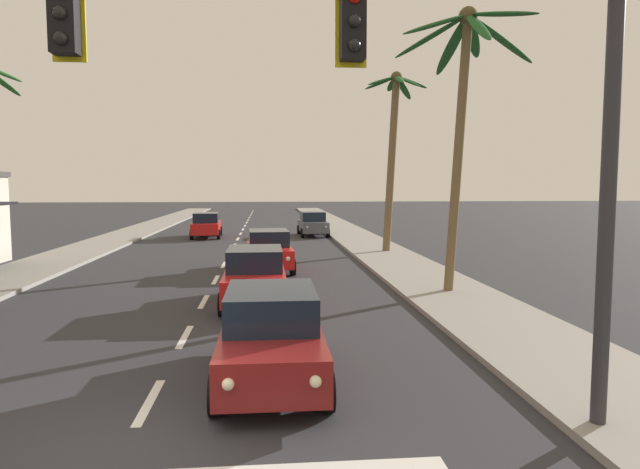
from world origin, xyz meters
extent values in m
plane|color=#2D2D33|center=(0.00, 0.00, 0.00)|extent=(220.00, 220.00, 0.00)
cube|color=gray|center=(7.80, 20.00, 0.07)|extent=(3.20, 110.00, 0.14)
cube|color=gray|center=(-7.80, 20.00, 0.07)|extent=(3.20, 110.00, 0.14)
cube|color=silver|center=(0.00, 1.90, 0.00)|extent=(0.16, 2.00, 0.01)
cube|color=silver|center=(0.00, 5.88, 0.00)|extent=(0.16, 2.00, 0.01)
cube|color=silver|center=(0.00, 9.86, 0.00)|extent=(0.16, 2.00, 0.01)
cube|color=silver|center=(0.00, 13.84, 0.00)|extent=(0.16, 2.00, 0.01)
cube|color=silver|center=(0.00, 17.82, 0.00)|extent=(0.16, 2.00, 0.01)
cube|color=silver|center=(0.00, 21.81, 0.00)|extent=(0.16, 2.00, 0.01)
cube|color=silver|center=(0.00, 25.79, 0.00)|extent=(0.16, 2.00, 0.01)
cube|color=silver|center=(0.00, 29.77, 0.00)|extent=(0.16, 2.00, 0.01)
cube|color=silver|center=(0.00, 33.75, 0.00)|extent=(0.16, 2.00, 0.01)
cube|color=silver|center=(0.00, 37.73, 0.00)|extent=(0.16, 2.00, 0.01)
cube|color=silver|center=(0.00, 41.71, 0.00)|extent=(0.16, 2.00, 0.01)
cube|color=silver|center=(0.00, 45.69, 0.00)|extent=(0.16, 2.00, 0.01)
cube|color=silver|center=(0.00, 49.67, 0.00)|extent=(0.16, 2.00, 0.01)
cube|color=silver|center=(0.00, 53.65, 0.00)|extent=(0.16, 2.00, 0.01)
cube|color=silver|center=(0.00, 57.63, 0.00)|extent=(0.16, 2.00, 0.01)
cube|color=silver|center=(0.00, 61.61, 0.00)|extent=(0.16, 2.00, 0.01)
cube|color=silver|center=(0.00, 65.59, 0.00)|extent=(0.16, 2.00, 0.01)
cube|color=silver|center=(0.00, 69.57, 0.00)|extent=(0.16, 2.00, 0.01)
cylinder|color=#2D2D33|center=(6.70, 0.15, 3.46)|extent=(0.22, 0.22, 6.92)
cube|color=black|center=(3.09, 0.13, 5.65)|extent=(0.32, 0.26, 0.92)
sphere|color=black|center=(3.09, -0.01, 5.65)|extent=(0.17, 0.17, 0.17)
sphere|color=black|center=(3.09, -0.01, 5.35)|extent=(0.17, 0.17, 0.17)
cube|color=yellow|center=(3.09, 0.29, 5.65)|extent=(0.42, 0.03, 1.04)
cube|color=black|center=(-0.53, 0.13, 5.65)|extent=(0.32, 0.26, 0.92)
sphere|color=black|center=(-0.53, -0.01, 5.65)|extent=(0.17, 0.17, 0.17)
sphere|color=black|center=(-0.53, -0.01, 5.35)|extent=(0.17, 0.17, 0.17)
cube|color=yellow|center=(-0.53, 0.29, 5.65)|extent=(0.42, 0.03, 1.04)
cube|color=maroon|center=(2.01, 2.65, 0.68)|extent=(1.77, 4.31, 0.72)
cube|color=black|center=(2.02, 2.80, 1.36)|extent=(1.61, 2.21, 0.64)
cylinder|color=black|center=(2.87, 1.23, 0.32)|extent=(0.22, 0.64, 0.64)
cylinder|color=black|center=(1.15, 1.24, 0.32)|extent=(0.22, 0.64, 0.64)
cylinder|color=black|center=(2.88, 4.07, 0.32)|extent=(0.22, 0.64, 0.64)
cylinder|color=black|center=(1.16, 4.07, 0.32)|extent=(0.22, 0.64, 0.64)
sphere|color=#F9EFC6|center=(2.63, 0.48, 0.76)|extent=(0.18, 0.18, 0.18)
sphere|color=#F9EFC6|center=(1.39, 0.48, 0.76)|extent=(0.18, 0.18, 0.18)
cube|color=red|center=(2.68, 4.81, 0.78)|extent=(0.24, 0.06, 0.20)
cube|color=red|center=(1.36, 4.81, 0.78)|extent=(0.24, 0.06, 0.20)
cube|color=red|center=(1.57, 9.31, 0.68)|extent=(1.78, 4.31, 0.72)
cube|color=black|center=(1.57, 9.46, 1.36)|extent=(1.61, 2.21, 0.64)
cylinder|color=black|center=(2.44, 7.90, 0.32)|extent=(0.22, 0.64, 0.64)
cylinder|color=black|center=(0.72, 7.89, 0.32)|extent=(0.22, 0.64, 0.64)
cylinder|color=black|center=(2.43, 10.74, 0.32)|extent=(0.22, 0.64, 0.64)
cylinder|color=black|center=(0.70, 10.73, 0.32)|extent=(0.22, 0.64, 0.64)
sphere|color=#F9EFC6|center=(2.21, 7.15, 0.76)|extent=(0.18, 0.18, 0.18)
sphere|color=#F9EFC6|center=(0.97, 7.14, 0.76)|extent=(0.18, 0.18, 0.18)
cube|color=red|center=(2.22, 11.48, 0.78)|extent=(0.24, 0.06, 0.20)
cube|color=red|center=(0.90, 11.47, 0.78)|extent=(0.24, 0.06, 0.20)
cube|color=red|center=(2.01, 15.97, 0.68)|extent=(1.95, 4.38, 0.72)
cube|color=black|center=(2.00, 16.12, 1.36)|extent=(1.70, 2.27, 0.64)
cylinder|color=black|center=(2.93, 14.59, 0.32)|extent=(0.25, 0.65, 0.64)
cylinder|color=black|center=(1.21, 14.52, 0.32)|extent=(0.25, 0.65, 0.64)
cylinder|color=black|center=(2.80, 17.43, 0.32)|extent=(0.25, 0.65, 0.64)
cylinder|color=black|center=(1.08, 17.35, 0.32)|extent=(0.25, 0.65, 0.64)
sphere|color=#F9EFC6|center=(2.73, 13.83, 0.76)|extent=(0.18, 0.18, 0.18)
sphere|color=#F9EFC6|center=(1.49, 13.78, 0.76)|extent=(0.18, 0.18, 0.18)
cube|color=red|center=(2.57, 18.16, 0.78)|extent=(0.24, 0.07, 0.20)
cube|color=red|center=(1.25, 18.10, 0.78)|extent=(0.24, 0.07, 0.20)
cube|color=red|center=(-2.15, 31.05, 0.68)|extent=(1.92, 4.36, 0.72)
cube|color=black|center=(-2.14, 30.90, 1.36)|extent=(1.68, 2.26, 0.64)
cylinder|color=black|center=(-3.07, 32.44, 0.32)|extent=(0.24, 0.65, 0.64)
cylinder|color=black|center=(-1.34, 32.50, 0.32)|extent=(0.24, 0.65, 0.64)
cylinder|color=black|center=(-2.96, 29.60, 0.32)|extent=(0.24, 0.65, 0.64)
cylinder|color=black|center=(-1.23, 29.67, 0.32)|extent=(0.24, 0.65, 0.64)
sphere|color=#B2B2AD|center=(-2.85, 33.20, 0.76)|extent=(0.18, 0.18, 0.18)
sphere|color=#B2B2AD|center=(-1.61, 33.24, 0.76)|extent=(0.18, 0.18, 0.18)
cube|color=red|center=(-2.73, 28.87, 0.78)|extent=(0.24, 0.07, 0.20)
cube|color=red|center=(-1.41, 28.92, 0.78)|extent=(0.24, 0.07, 0.20)
cube|color=#4C515B|center=(5.11, 31.63, 0.68)|extent=(1.90, 4.36, 0.72)
cube|color=black|center=(5.11, 31.78, 1.36)|extent=(1.67, 2.25, 0.64)
cylinder|color=black|center=(6.02, 30.24, 0.32)|extent=(0.24, 0.65, 0.64)
cylinder|color=black|center=(4.30, 30.18, 0.32)|extent=(0.24, 0.65, 0.64)
cylinder|color=black|center=(5.93, 33.08, 0.32)|extent=(0.24, 0.65, 0.64)
cylinder|color=black|center=(4.20, 33.02, 0.32)|extent=(0.24, 0.65, 0.64)
sphere|color=#B2B2AD|center=(5.80, 29.48, 0.76)|extent=(0.18, 0.18, 0.18)
sphere|color=#B2B2AD|center=(4.56, 29.44, 0.76)|extent=(0.18, 0.18, 0.18)
cube|color=red|center=(5.70, 33.81, 0.78)|extent=(0.24, 0.07, 0.20)
cube|color=red|center=(4.38, 33.77, 0.78)|extent=(0.24, 0.07, 0.20)
cylinder|color=brown|center=(8.04, 10.28, 4.39)|extent=(0.77, 0.30, 8.78)
ellipsoid|color=#1E5123|center=(9.34, 10.27, 8.15)|extent=(2.21, 0.42, 1.57)
ellipsoid|color=#1E5123|center=(8.84, 11.36, 8.46)|extent=(1.50, 2.39, 0.95)
ellipsoid|color=#1E5123|center=(8.12, 11.33, 8.14)|extent=(0.72, 2.24, 1.57)
ellipsoid|color=#1E5123|center=(7.20, 10.66, 8.27)|extent=(2.34, 1.16, 1.33)
ellipsoid|color=#1E5123|center=(7.13, 9.86, 8.44)|extent=(2.47, 1.22, 1.00)
ellipsoid|color=#1E5123|center=(8.20, 9.18, 8.21)|extent=(0.56, 2.30, 1.45)
ellipsoid|color=#1E5123|center=(8.90, 9.19, 8.59)|extent=(1.62, 2.40, 0.70)
sphere|color=#4C4223|center=(8.27, 10.28, 8.82)|extent=(0.60, 0.60, 0.60)
cylinder|color=brown|center=(8.33, 21.28, 4.47)|extent=(0.84, 0.39, 8.96)
ellipsoid|color=#1E5123|center=(9.38, 21.38, 8.78)|extent=(1.74, 0.61, 0.66)
ellipsoid|color=#1E5123|center=(9.05, 21.81, 8.56)|extent=(1.33, 1.39, 1.10)
ellipsoid|color=#1E5123|center=(8.54, 22.12, 8.81)|extent=(0.44, 1.73, 0.60)
ellipsoid|color=#1E5123|center=(7.81, 21.64, 8.78)|extent=(1.71, 1.10, 0.67)
ellipsoid|color=#1E5123|center=(7.77, 21.01, 8.78)|extent=(1.74, 0.95, 0.67)
ellipsoid|color=#1E5123|center=(8.51, 20.46, 8.75)|extent=(0.50, 1.71, 0.72)
ellipsoid|color=#1E5123|center=(9.00, 20.62, 8.69)|extent=(1.25, 1.59, 0.84)
sphere|color=#4C4223|center=(8.56, 21.28, 9.00)|extent=(0.60, 0.60, 0.60)
camera|label=1|loc=(1.96, -7.28, 3.57)|focal=31.48mm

